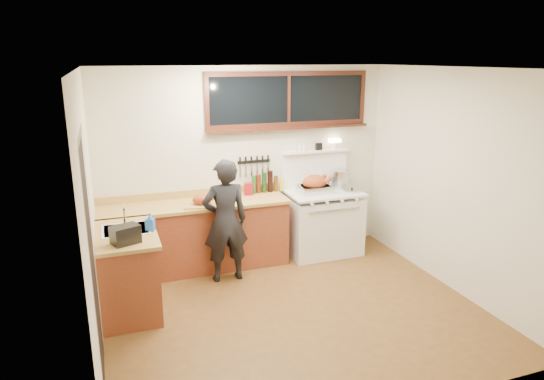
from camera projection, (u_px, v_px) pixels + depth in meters
name	position (u px, v px, depth m)	size (l,w,h in m)	color
ground_plane	(293.00, 310.00, 5.37)	(4.00, 3.50, 0.02)	#573817
room_shell	(295.00, 164.00, 4.93)	(4.10, 3.60, 2.65)	beige
counter_back	(195.00, 236.00, 6.31)	(2.44, 0.64, 1.00)	maroon
counter_left	(128.00, 271.00, 5.27)	(0.64, 1.09, 0.90)	maroon
sink_unit	(126.00, 234.00, 5.24)	(0.50, 0.45, 0.37)	white
vintage_stove	(322.00, 221.00, 6.85)	(1.02, 0.74, 1.58)	white
back_window	(289.00, 106.00, 6.58)	(2.32, 0.13, 0.77)	black
left_doorway	(93.00, 263.00, 3.94)	(0.02, 1.04, 2.17)	black
knife_strip	(254.00, 162.00, 6.63)	(0.46, 0.03, 0.28)	black
man	(225.00, 221.00, 5.91)	(0.57, 0.38, 1.54)	black
soap_bottle	(150.00, 222.00, 5.18)	(0.12, 0.12, 0.20)	blue
toaster	(125.00, 235.00, 4.83)	(0.31, 0.27, 0.18)	black
cutting_board	(203.00, 201.00, 6.07)	(0.51, 0.42, 0.15)	#B58F47
roast_turkey	(315.00, 185.00, 6.66)	(0.48, 0.34, 0.25)	silver
stockpot	(340.00, 178.00, 6.93)	(0.34, 0.34, 0.25)	silver
saucepan	(317.00, 182.00, 6.96)	(0.22, 0.31, 0.13)	silver
pot_lid	(352.00, 190.00, 6.75)	(0.31, 0.31, 0.04)	silver
coffee_tin	(249.00, 189.00, 6.54)	(0.12, 0.10, 0.17)	maroon
pitcher	(230.00, 191.00, 6.46)	(0.11, 0.11, 0.16)	white
bottle_cluster	(266.00, 183.00, 6.66)	(0.47, 0.07, 0.30)	black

